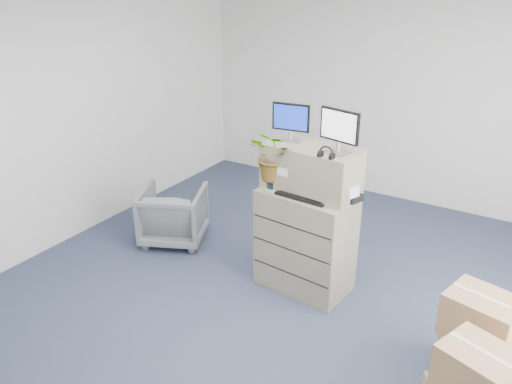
% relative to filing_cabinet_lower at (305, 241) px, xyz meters
% --- Properties ---
extents(ground, '(7.00, 7.00, 0.00)m').
position_rel_filing_cabinet_lower_xyz_m(ground, '(0.13, -0.82, -0.52)').
color(ground, '#253043').
rests_on(ground, ground).
extents(wall_back, '(6.00, 0.02, 2.80)m').
position_rel_filing_cabinet_lower_xyz_m(wall_back, '(0.13, 2.69, 0.88)').
color(wall_back, beige).
rests_on(wall_back, ground).
extents(filing_cabinet_lower, '(0.94, 0.63, 1.04)m').
position_rel_filing_cabinet_lower_xyz_m(filing_cabinet_lower, '(0.00, 0.00, 0.00)').
color(filing_cabinet_lower, '#827A59').
rests_on(filing_cabinet_lower, ground).
extents(filing_cabinet_upper, '(0.93, 0.53, 0.44)m').
position_rel_filing_cabinet_lower_xyz_m(filing_cabinet_upper, '(0.00, 0.05, 0.74)').
color(filing_cabinet_upper, '#827A59').
rests_on(filing_cabinet_upper, filing_cabinet_lower).
extents(monitor_left, '(0.37, 0.16, 0.36)m').
position_rel_filing_cabinet_lower_xyz_m(monitor_left, '(-0.25, 0.10, 1.17)').
color(monitor_left, '#99999E').
rests_on(monitor_left, filing_cabinet_upper).
extents(monitor_right, '(0.39, 0.20, 0.40)m').
position_rel_filing_cabinet_lower_xyz_m(monitor_right, '(0.28, 0.00, 1.19)').
color(monitor_right, '#99999E').
rests_on(monitor_right, filing_cabinet_upper).
extents(headphones, '(0.14, 0.03, 0.14)m').
position_rel_filing_cabinet_lower_xyz_m(headphones, '(0.24, -0.16, 1.00)').
color(headphones, black).
rests_on(headphones, filing_cabinet_upper).
extents(keyboard, '(0.52, 0.25, 0.03)m').
position_rel_filing_cabinet_lower_xyz_m(keyboard, '(0.01, -0.11, 0.53)').
color(keyboard, black).
rests_on(keyboard, filing_cabinet_lower).
extents(mouse, '(0.10, 0.07, 0.03)m').
position_rel_filing_cabinet_lower_xyz_m(mouse, '(0.30, -0.10, 0.53)').
color(mouse, silver).
rests_on(mouse, filing_cabinet_lower).
extents(water_bottle, '(0.07, 0.07, 0.25)m').
position_rel_filing_cabinet_lower_xyz_m(water_bottle, '(0.13, 0.05, 0.64)').
color(water_bottle, gray).
rests_on(water_bottle, filing_cabinet_lower).
extents(phone_dock, '(0.07, 0.06, 0.14)m').
position_rel_filing_cabinet_lower_xyz_m(phone_dock, '(-0.09, 0.04, 0.57)').
color(phone_dock, silver).
rests_on(phone_dock, filing_cabinet_lower).
extents(external_drive, '(0.25, 0.22, 0.06)m').
position_rel_filing_cabinet_lower_xyz_m(external_drive, '(0.40, 0.07, 0.55)').
color(external_drive, black).
rests_on(external_drive, filing_cabinet_lower).
extents(tissue_box, '(0.29, 0.21, 0.10)m').
position_rel_filing_cabinet_lower_xyz_m(tissue_box, '(0.34, 0.03, 0.63)').
color(tissue_box, '#3992C2').
rests_on(tissue_box, external_drive).
extents(potted_plant, '(0.53, 0.57, 0.47)m').
position_rel_filing_cabinet_lower_xyz_m(potted_plant, '(-0.32, -0.07, 0.78)').
color(potted_plant, '#A7C09B').
rests_on(potted_plant, filing_cabinet_lower).
extents(office_chair, '(0.92, 0.90, 0.73)m').
position_rel_filing_cabinet_lower_xyz_m(office_chair, '(-1.75, 0.05, -0.15)').
color(office_chair, slate).
rests_on(office_chair, ground).
extents(cardboard_boxes, '(0.96, 1.19, 0.76)m').
position_rel_filing_cabinet_lower_xyz_m(cardboard_boxes, '(1.81, -0.61, -0.20)').
color(cardboard_boxes, olive).
rests_on(cardboard_boxes, ground).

